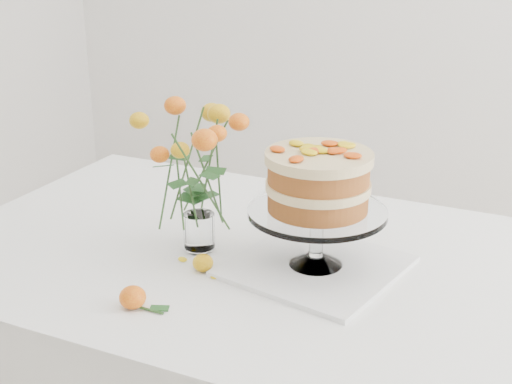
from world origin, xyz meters
TOP-DOWN VIEW (x-y plane):
  - table at (0.00, 0.00)m, footprint 1.43×0.93m
  - napkin at (0.16, -0.01)m, footprint 0.38×0.38m
  - cake_stand at (0.16, -0.01)m, footprint 0.29×0.29m
  - rose_vase at (-0.11, -0.04)m, footprint 0.29×0.29m
  - loose_rose_near at (-0.06, -0.12)m, footprint 0.08×0.04m
  - loose_rose_far at (-0.10, -0.31)m, footprint 0.09×0.05m
  - stray_petal_a at (-0.12, -0.10)m, footprint 0.03×0.02m
  - stray_petal_b at (-0.02, -0.14)m, footprint 0.03×0.02m

SIDE VIEW (x-z plane):
  - table at x=0.00m, z-range 0.30..1.05m
  - stray_petal_a at x=-0.12m, z-range 0.76..0.76m
  - stray_petal_b at x=-0.02m, z-range 0.76..0.76m
  - napkin at x=0.16m, z-range 0.76..0.77m
  - loose_rose_near at x=-0.06m, z-range 0.76..0.79m
  - loose_rose_far at x=-0.10m, z-range 0.76..0.80m
  - cake_stand at x=0.16m, z-range 0.81..1.07m
  - rose_vase at x=-0.11m, z-range 0.79..1.14m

